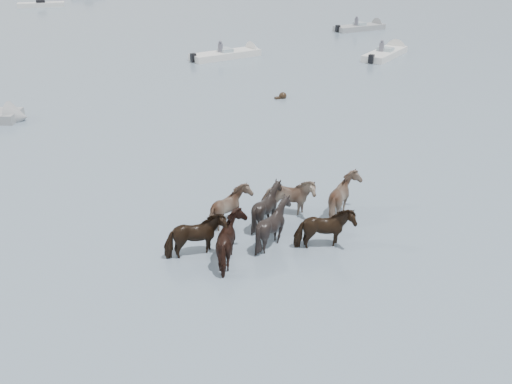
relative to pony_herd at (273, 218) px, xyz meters
name	(u,v)px	position (x,y,z in m)	size (l,w,h in m)	color
ground	(301,280)	(-0.57, -2.57, -0.59)	(400.00, 400.00, 0.00)	slate
pony_herd	(273,218)	(0.00, 0.00, 0.00)	(7.35, 4.23, 1.61)	black
swimming_pony	(282,96)	(8.32, 13.27, -0.49)	(0.72, 0.44, 0.44)	black
motorboat_c	(234,54)	(10.94, 24.61, -0.37)	(6.09, 2.13, 1.92)	silver
motorboat_d	(389,52)	(21.49, 19.47, -0.37)	(5.84, 4.14, 1.92)	silver
motorboat_e	(366,27)	(27.41, 29.63, -0.37)	(5.64, 1.63, 1.92)	gray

